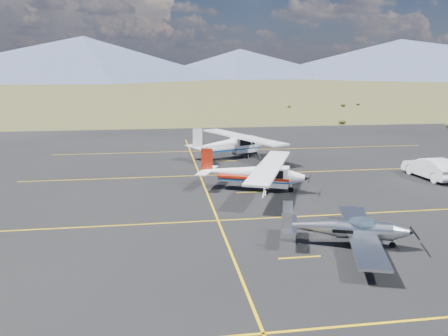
# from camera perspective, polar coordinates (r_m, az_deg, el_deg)

# --- Properties ---
(ground) EXTENTS (1600.00, 1600.00, 0.00)m
(ground) POSITION_cam_1_polar(r_m,az_deg,el_deg) (24.54, 14.02, -7.55)
(ground) COLOR #383D1C
(ground) RESTS_ON ground
(apron) EXTENTS (72.00, 72.00, 0.02)m
(apron) POSITION_cam_1_polar(r_m,az_deg,el_deg) (30.80, 9.11, -3.20)
(apron) COLOR black
(apron) RESTS_ON ground
(aircraft_low_wing) EXTENTS (6.11, 8.27, 1.81)m
(aircraft_low_wing) POSITION_cam_1_polar(r_m,az_deg,el_deg) (21.98, 15.92, -7.66)
(aircraft_low_wing) COLOR silver
(aircraft_low_wing) RESTS_ON apron
(aircraft_cessna) EXTENTS (8.10, 10.93, 2.85)m
(aircraft_cessna) POSITION_cam_1_polar(r_m,az_deg,el_deg) (30.84, 3.92, -0.62)
(aircraft_cessna) COLOR white
(aircraft_cessna) RESTS_ON apron
(aircraft_plain) EXTENTS (8.94, 11.85, 3.11)m
(aircraft_plain) POSITION_cam_1_polar(r_m,az_deg,el_deg) (42.45, 1.00, 3.20)
(aircraft_plain) COLOR white
(aircraft_plain) RESTS_ON apron
(sedan) EXTENTS (2.17, 5.20, 1.67)m
(sedan) POSITION_cam_1_polar(r_m,az_deg,el_deg) (37.87, 25.38, 0.01)
(sedan) COLOR silver
(sedan) RESTS_ON apron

